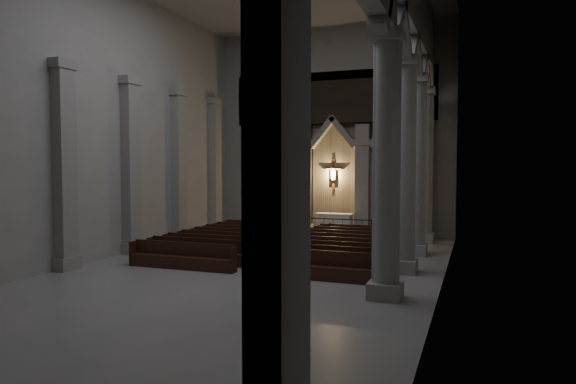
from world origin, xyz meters
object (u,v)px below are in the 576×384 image
object	(u,v)px
candle_stand_right	(384,233)
worshipper	(330,234)
altar_rail	(324,224)
candle_stand_left	(278,228)
altar	(334,223)
pews	(283,248)

from	to	relation	value
candle_stand_right	worshipper	xyz separation A→B (m)	(-2.31, -2.48, 0.15)
candle_stand_right	worshipper	distance (m)	3.40
altar_rail	candle_stand_left	world-z (taller)	candle_stand_left
candle_stand_right	altar_rail	bearing A→B (deg)	173.36
altar_rail	worshipper	distance (m)	3.12
altar_rail	worshipper	xyz separation A→B (m)	(1.16, -2.89, -0.15)
candle_stand_left	worshipper	xyz separation A→B (m)	(3.96, -3.02, 0.23)
candle_stand_left	worshipper	bearing A→B (deg)	-37.34
candle_stand_left	candle_stand_right	size ratio (longest dim) A/B	0.80
altar	pews	xyz separation A→B (m)	(-0.32, -7.52, -0.37)
altar_rail	candle_stand_left	distance (m)	2.83
altar_rail	worshipper	size ratio (longest dim) A/B	4.84
candle_stand_left	candle_stand_right	world-z (taller)	candle_stand_right
candle_stand_left	worshipper	size ratio (longest dim) A/B	1.10
altar_rail	candle_stand_right	world-z (taller)	candle_stand_right
altar	worshipper	bearing A→B (deg)	-78.04
candle_stand_left	pews	bearing A→B (deg)	-66.87
altar	candle_stand_left	size ratio (longest dim) A/B	1.72
altar	altar_rail	world-z (taller)	altar
candle_stand_right	worshipper	bearing A→B (deg)	-132.96
candle_stand_left	pews	distance (m)	7.13
candle_stand_left	altar	bearing A→B (deg)	17.31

